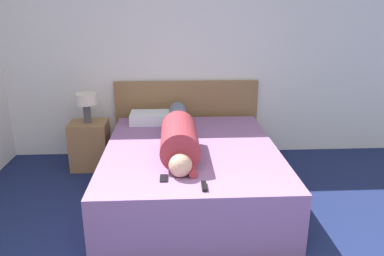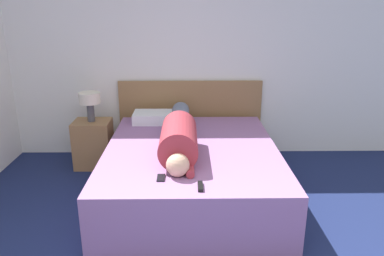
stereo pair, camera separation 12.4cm
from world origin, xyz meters
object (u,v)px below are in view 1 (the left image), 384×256
bed (191,171)px  cell_phone (164,178)px  person_lying (179,134)px  pillow_near_headboard (155,118)px  table_lamp (86,101)px  nightstand (90,145)px  tv_remote (204,186)px

bed → cell_phone: size_ratio=16.07×
cell_phone → person_lying: bearing=78.4°
pillow_near_headboard → cell_phone: pillow_near_headboard is taller
table_lamp → pillow_near_headboard: size_ratio=0.59×
bed → table_lamp: size_ratio=6.07×
bed → cell_phone: (-0.26, -0.71, 0.27)m
pillow_near_headboard → cell_phone: size_ratio=4.46×
nightstand → tv_remote: nightstand is taller
bed → pillow_near_headboard: pillow_near_headboard is taller
bed → tv_remote: (0.06, -0.87, 0.28)m
nightstand → cell_phone: (0.91, -1.47, 0.25)m
tv_remote → cell_phone: (-0.31, 0.17, -0.01)m
pillow_near_headboard → tv_remote: size_ratio=3.87×
pillow_near_headboard → tv_remote: 1.77m
pillow_near_headboard → person_lying: bearing=-72.7°
person_lying → bed: bearing=16.2°
bed → person_lying: size_ratio=1.19×
nightstand → person_lying: size_ratio=0.32×
bed → pillow_near_headboard: size_ratio=3.60×
pillow_near_headboard → tv_remote: pillow_near_headboard is taller
nightstand → tv_remote: size_ratio=3.79×
bed → cell_phone: 0.80m
bed → table_lamp: 1.50m
bed → pillow_near_headboard: (-0.39, 0.84, 0.33)m
tv_remote → cell_phone: 0.36m
nightstand → cell_phone: size_ratio=4.37×
table_lamp → tv_remote: bearing=-53.1°
person_lying → cell_phone: size_ratio=13.48×
table_lamp → tv_remote: table_lamp is taller
nightstand → pillow_near_headboard: pillow_near_headboard is taller
bed → tv_remote: tv_remote is taller
pillow_near_headboard → table_lamp: bearing=-174.3°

